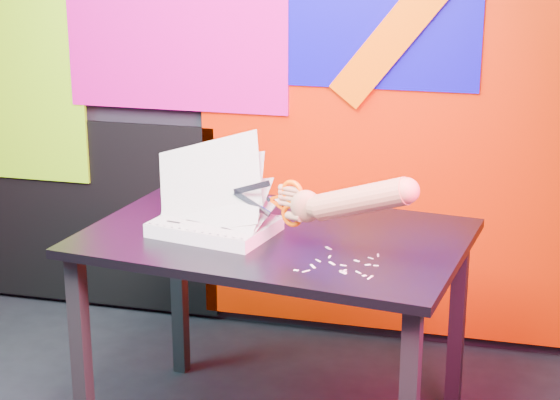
# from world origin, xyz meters

# --- Properties ---
(room) EXTENTS (3.01, 3.01, 2.71)m
(room) POSITION_xyz_m (0.00, 0.00, 1.35)
(room) COLOR black
(room) RESTS_ON ground
(backdrop) EXTENTS (2.88, 0.05, 2.08)m
(backdrop) POSITION_xyz_m (0.06, 1.46, 0.96)
(backdrop) COLOR red
(backdrop) RESTS_ON ground
(work_table) EXTENTS (1.28, 0.94, 0.75)m
(work_table) POSITION_xyz_m (0.40, 0.58, 0.66)
(work_table) COLOR black
(work_table) RESTS_ON ground
(printout_stack) EXTENTS (0.44, 0.34, 0.35)m
(printout_stack) POSITION_xyz_m (0.21, 0.54, 0.78)
(printout_stack) COLOR silver
(printout_stack) RESTS_ON work_table
(scissors) EXTENTS (0.25, 0.10, 0.15)m
(scissors) POSITION_xyz_m (0.47, 0.47, 0.89)
(scissors) COLOR #9C9FAA
(scissors) RESTS_ON printout_stack
(hand_forearm) EXTENTS (0.43, 0.19, 0.19)m
(hand_forearm) POSITION_xyz_m (0.68, 0.39, 0.94)
(hand_forearm) COLOR #BC6348
(hand_forearm) RESTS_ON work_table
(paper_clippings) EXTENTS (0.23, 0.24, 0.00)m
(paper_clippings) POSITION_xyz_m (0.66, 0.36, 0.75)
(paper_clippings) COLOR silver
(paper_clippings) RESTS_ON work_table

